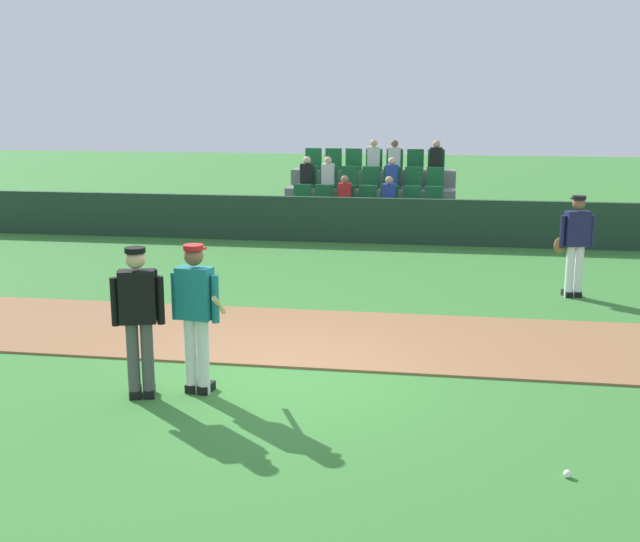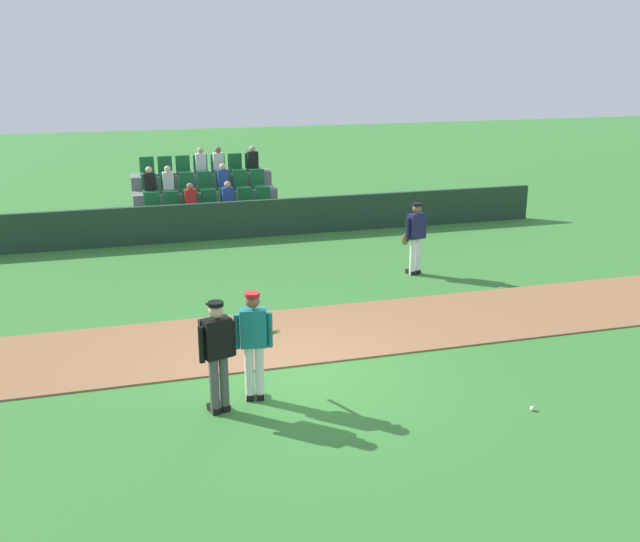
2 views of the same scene
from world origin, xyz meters
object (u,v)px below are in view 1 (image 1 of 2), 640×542
umpire_home_plate (138,314)px  baseball (567,474)px  runner_navy_jersey (575,242)px  batter_teal_jersey (196,313)px

umpire_home_plate → baseball: size_ratio=23.78×
umpire_home_plate → runner_navy_jersey: same height
batter_teal_jersey → baseball: 4.34m
batter_teal_jersey → baseball: batter_teal_jersey is taller
umpire_home_plate → batter_teal_jersey: bearing=22.3°
umpire_home_plate → baseball: (4.55, -1.28, -0.96)m
batter_teal_jersey → runner_navy_jersey: (4.98, 5.45, -0.01)m
batter_teal_jersey → runner_navy_jersey: bearing=47.6°
batter_teal_jersey → umpire_home_plate: (-0.60, -0.25, 0.03)m
umpire_home_plate → baseball: 4.83m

